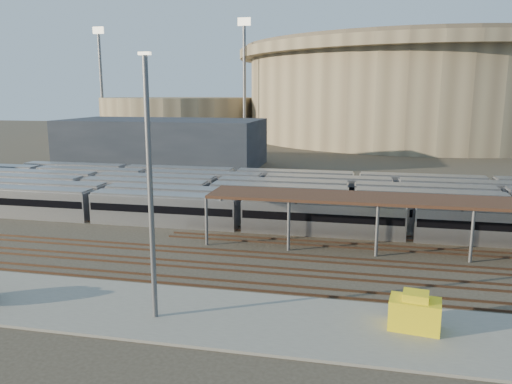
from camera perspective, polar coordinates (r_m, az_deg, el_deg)
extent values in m
plane|color=#383026|center=(49.48, 2.83, -7.07)|extent=(420.00, 420.00, 0.00)
cube|color=gray|center=(37.14, -8.97, -13.45)|extent=(50.00, 9.00, 0.20)
cube|color=silver|center=(57.70, -1.79, -2.54)|extent=(112.00, 2.90, 3.60)
cube|color=silver|center=(61.76, -1.21, -1.62)|extent=(112.00, 2.90, 3.60)
cube|color=silver|center=(64.26, 10.85, -1.31)|extent=(112.00, 2.90, 3.60)
cube|color=silver|center=(68.38, 10.82, -0.56)|extent=(112.00, 2.90, 3.60)
cube|color=silver|center=(73.86, 0.90, 0.51)|extent=(112.00, 2.90, 3.60)
cube|color=silver|center=(76.61, 11.39, 0.68)|extent=(112.00, 2.90, 3.60)
cylinder|color=slate|center=(51.80, -5.68, -3.39)|extent=(0.30, 0.30, 5.00)
cylinder|color=slate|center=(56.81, -4.02, -2.05)|extent=(0.30, 0.30, 5.00)
cylinder|color=slate|center=(49.91, 3.75, -3.92)|extent=(0.30, 0.30, 5.00)
cylinder|color=slate|center=(55.09, 4.59, -2.48)|extent=(0.30, 0.30, 5.00)
cylinder|color=slate|center=(49.44, 13.65, -4.37)|extent=(0.30, 0.30, 5.00)
cylinder|color=slate|center=(54.67, 13.53, -2.87)|extent=(0.30, 0.30, 5.00)
cylinder|color=slate|center=(50.45, 23.46, -4.68)|extent=(0.30, 0.30, 5.00)
cylinder|color=slate|center=(55.58, 22.41, -3.19)|extent=(0.30, 0.30, 5.00)
cube|color=#4C3323|center=(47.81, 2.49, -7.61)|extent=(170.00, 0.12, 0.18)
cube|color=#4C3323|center=(49.21, 2.78, -7.06)|extent=(170.00, 0.12, 0.18)
cube|color=#4C3323|center=(44.10, 1.59, -9.26)|extent=(170.00, 0.12, 0.18)
cube|color=#4C3323|center=(45.49, 1.95, -8.61)|extent=(170.00, 0.12, 0.18)
cube|color=#4C3323|center=(40.45, 0.53, -11.20)|extent=(170.00, 0.12, 0.18)
cube|color=#4C3323|center=(41.81, 0.95, -10.43)|extent=(170.00, 0.12, 0.18)
cylinder|color=gray|center=(187.20, 17.84, 10.22)|extent=(116.00, 116.00, 28.00)
cylinder|color=gray|center=(187.71, 18.13, 14.95)|extent=(124.00, 124.00, 3.00)
cylinder|color=brown|center=(187.89, 18.17, 15.63)|extent=(120.00, 120.00, 1.50)
cylinder|color=gray|center=(189.06, -8.85, 8.50)|extent=(56.00, 56.00, 14.00)
cube|color=#1E232D|center=(110.44, -10.57, 5.56)|extent=(42.00, 20.00, 10.00)
cylinder|color=slate|center=(160.84, -1.33, 12.10)|extent=(1.00, 1.00, 36.00)
cube|color=#FFF2CC|center=(162.27, -1.36, 18.89)|extent=(4.00, 0.60, 2.40)
cylinder|color=slate|center=(190.40, -17.24, 11.47)|extent=(1.00, 1.00, 36.00)
cube|color=#FFF2CC|center=(191.61, -17.59, 17.21)|extent=(4.00, 0.60, 2.40)
cylinder|color=slate|center=(207.13, 7.50, 11.81)|extent=(1.00, 1.00, 36.00)
cube|color=#FFF2CC|center=(208.25, 7.64, 17.10)|extent=(4.00, 0.60, 2.40)
cylinder|color=slate|center=(33.89, -11.98, -0.04)|extent=(0.36, 0.36, 17.68)
cube|color=#FFF2CC|center=(33.36, -12.63, 15.20)|extent=(0.82, 0.34, 0.20)
cube|color=yellow|center=(35.41, 17.67, -13.16)|extent=(3.50, 2.47, 2.03)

